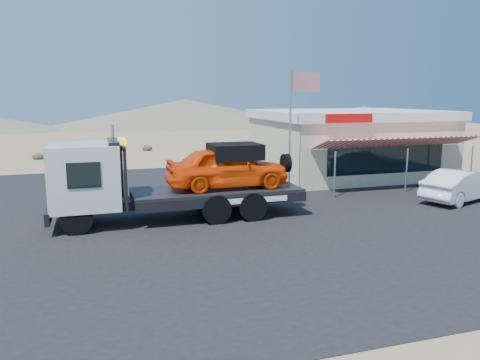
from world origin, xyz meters
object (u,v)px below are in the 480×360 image
at_px(white_sedan, 460,185).
at_px(flagpole, 295,118).
at_px(tow_truck, 172,176).
at_px(jerky_store, 348,142).

xyz_separation_m(white_sedan, flagpole, (-6.71, 3.61, 3.02)).
distance_m(white_sedan, flagpole, 8.19).
bearing_deg(white_sedan, flagpole, 42.49).
xyz_separation_m(tow_truck, white_sedan, (13.08, -0.86, -0.97)).
relative_size(tow_truck, flagpole, 1.59).
distance_m(tow_truck, flagpole, 7.23).
xyz_separation_m(tow_truck, flagpole, (6.37, 2.74, 2.05)).
bearing_deg(white_sedan, tow_truck, 66.98).
xyz_separation_m(white_sedan, jerky_store, (-1.14, 8.08, 1.24)).
relative_size(white_sedan, jerky_store, 0.43).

